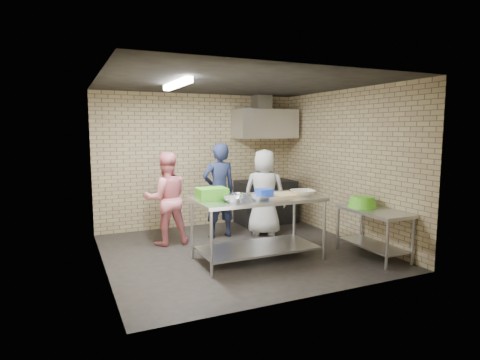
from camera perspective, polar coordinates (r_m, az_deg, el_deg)
name	(u,v)px	position (r m, az deg, el deg)	size (l,w,h in m)	color
floor	(239,251)	(6.66, -0.08, -10.11)	(4.20, 4.20, 0.00)	black
ceiling	(239,83)	(6.40, -0.08, 13.64)	(4.20, 4.20, 0.00)	black
back_wall	(200,161)	(8.25, -5.78, 2.77)	(4.20, 0.06, 2.70)	tan
front_wall	(311,185)	(4.65, 10.04, -0.71)	(4.20, 0.06, 2.70)	tan
left_wall	(101,175)	(5.86, -19.17, 0.61)	(0.06, 4.00, 2.70)	tan
right_wall	(345,165)	(7.50, 14.74, 2.13)	(0.06, 4.00, 2.70)	tan
prep_table	(258,228)	(6.15, 2.57, -6.92)	(1.93, 0.96, 0.96)	silver
side_counter	(373,233)	(6.64, 18.44, -7.18)	(0.60, 1.20, 0.75)	silver
stove	(265,202)	(8.57, 3.65, -3.11)	(1.20, 0.70, 0.90)	black
range_hood	(265,124)	(8.48, 3.58, 7.98)	(1.30, 0.60, 0.60)	silver
hood_duct	(262,103)	(8.63, 3.13, 10.96)	(0.35, 0.30, 0.30)	#A5A8AD
wall_shelf	(273,132)	(8.79, 4.73, 6.77)	(0.80, 0.20, 0.04)	#3F2B19
fluorescent_fixture	(177,84)	(6.06, -8.99, 13.35)	(0.10, 1.25, 0.08)	white
green_crate	(212,194)	(5.87, -4.05, -1.96)	(0.43, 0.32, 0.17)	green
blue_tub	(264,194)	(5.98, 3.46, -1.95)	(0.21, 0.21, 0.14)	blue
cutting_board	(279,195)	(6.20, 5.57, -2.14)	(0.59, 0.45, 0.03)	#D4B67A
mixing_bowl_a	(233,199)	(5.66, -1.02, -2.79)	(0.30, 0.30, 0.07)	silver
mixing_bowl_b	(239,196)	(5.96, -0.20, -2.28)	(0.23, 0.23, 0.07)	silver
mixing_bowl_c	(259,198)	(5.81, 2.69, -2.56)	(0.28, 0.28, 0.07)	#ABAEB2
ceramic_bowl	(303,193)	(6.26, 8.95, -1.82)	(0.37, 0.37, 0.09)	beige
green_basin	(362,202)	(6.71, 17.03, -2.96)	(0.46, 0.46, 0.17)	#59C626
bottle_red	(263,127)	(8.67, 3.28, 7.50)	(0.07, 0.07, 0.18)	#B22619
man_navy	(219,191)	(7.34, -3.00, -1.52)	(0.63, 0.42, 1.74)	#161937
woman_pink	(166,199)	(7.00, -10.47, -2.64)	(0.78, 0.61, 1.60)	#E57981
woman_white	(264,192)	(7.55, 3.49, -1.75)	(0.79, 0.52, 1.62)	silver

